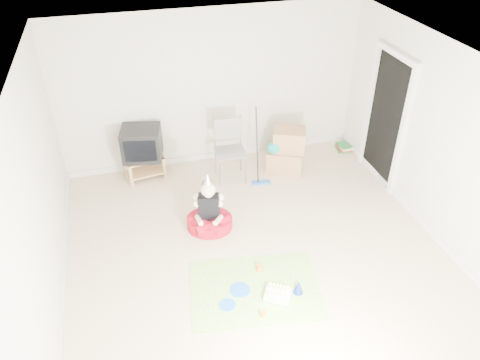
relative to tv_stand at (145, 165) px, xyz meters
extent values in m
plane|color=beige|center=(1.24, -2.18, -0.23)|extent=(5.00, 5.00, 0.00)
cube|color=black|center=(3.72, -0.98, 0.79)|extent=(0.02, 0.90, 2.05)
cube|color=#AC804E|center=(0.00, 0.00, 0.14)|extent=(0.67, 0.48, 0.03)
cube|color=#AC804E|center=(0.00, 0.00, -0.11)|extent=(0.67, 0.48, 0.03)
cube|color=#AC804E|center=(-0.25, -0.20, -0.04)|extent=(0.06, 0.06, 0.38)
cube|color=#AC804E|center=(0.30, -0.11, -0.04)|extent=(0.06, 0.06, 0.38)
cube|color=#AC804E|center=(-0.30, 0.11, -0.04)|extent=(0.06, 0.06, 0.38)
cube|color=#AC804E|center=(0.25, 0.20, -0.04)|extent=(0.06, 0.06, 0.38)
cube|color=black|center=(0.00, 0.00, 0.41)|extent=(0.70, 0.61, 0.52)
cube|color=gray|center=(1.35, -0.41, 0.27)|extent=(0.49, 0.47, 0.03)
cylinder|color=gray|center=(1.14, -0.39, 0.29)|extent=(0.02, 0.02, 1.04)
cylinder|color=gray|center=(1.57, -0.42, 0.29)|extent=(0.02, 0.02, 1.04)
cube|color=#AA7A52|center=(2.30, -0.38, -0.04)|extent=(0.73, 0.66, 0.39)
cube|color=#AA7A52|center=(2.36, -0.38, 0.34)|extent=(0.63, 0.57, 0.37)
ellipsoid|color=#0C8D8E|center=(2.10, -0.44, 0.26)|extent=(0.26, 0.18, 0.21)
cube|color=blue|center=(1.80, -0.69, -0.22)|extent=(0.31, 0.15, 0.03)
cylinder|color=black|center=(1.80, -0.69, 0.38)|extent=(0.08, 0.40, 1.18)
cube|color=#246E32|center=(3.57, -0.05, -0.22)|extent=(0.27, 0.33, 0.03)
cube|color=#AB2D24|center=(3.57, -0.05, -0.18)|extent=(0.23, 0.30, 0.03)
cube|color=beige|center=(3.57, -0.05, -0.15)|extent=(0.21, 0.28, 0.03)
cube|color=#246E32|center=(3.57, -0.05, -0.12)|extent=(0.23, 0.28, 0.03)
cylinder|color=#AF1021|center=(0.75, -1.56, -0.14)|extent=(0.80, 0.80, 0.18)
cube|color=black|center=(0.75, -1.56, 0.14)|extent=(0.33, 0.24, 0.39)
sphere|color=beige|center=(0.75, -1.56, 0.44)|extent=(0.25, 0.25, 0.21)
cone|color=white|center=(0.75, -1.56, 0.62)|extent=(0.11, 0.11, 0.16)
cube|color=#FF3592|center=(1.03, -2.86, -0.23)|extent=(1.74, 1.37, 0.01)
cube|color=white|center=(1.26, -3.06, -0.19)|extent=(0.39, 0.37, 0.08)
cube|color=#43BC6A|center=(1.26, -3.06, -0.22)|extent=(0.39, 0.37, 0.01)
cylinder|color=beige|center=(1.14, -3.04, -0.11)|extent=(0.01, 0.01, 0.07)
cylinder|color=beige|center=(1.18, -3.07, -0.11)|extent=(0.01, 0.01, 0.07)
cylinder|color=beige|center=(1.22, -3.09, -0.11)|extent=(0.01, 0.01, 0.07)
cylinder|color=beige|center=(1.25, -3.11, -0.11)|extent=(0.01, 0.01, 0.07)
cylinder|color=beige|center=(1.29, -3.13, -0.11)|extent=(0.01, 0.01, 0.07)
cylinder|color=beige|center=(1.33, -3.15, -0.11)|extent=(0.01, 0.01, 0.07)
cylinder|color=beige|center=(1.19, -2.96, -0.11)|extent=(0.01, 0.01, 0.07)
cylinder|color=beige|center=(1.23, -2.98, -0.11)|extent=(0.01, 0.01, 0.07)
cylinder|color=beige|center=(1.27, -3.00, -0.11)|extent=(0.01, 0.01, 0.07)
cylinder|color=beige|center=(1.30, -3.03, -0.11)|extent=(0.01, 0.01, 0.07)
cylinder|color=beige|center=(1.34, -3.05, -0.11)|extent=(0.01, 0.01, 0.07)
cylinder|color=beige|center=(1.38, -3.07, -0.11)|extent=(0.01, 0.01, 0.07)
cylinder|color=blue|center=(0.85, -2.83, -0.22)|extent=(0.33, 0.33, 0.01)
cylinder|color=blue|center=(0.65, -3.02, -0.22)|extent=(0.26, 0.26, 0.01)
cylinder|color=orange|center=(1.18, -2.57, -0.18)|extent=(0.10, 0.10, 0.09)
cylinder|color=orange|center=(1.00, -3.28, -0.19)|extent=(0.07, 0.07, 0.07)
cone|color=#1830AD|center=(1.53, -3.05, -0.14)|extent=(0.17, 0.17, 0.18)
camera|label=1|loc=(-0.20, -6.67, 4.13)|focal=35.00mm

